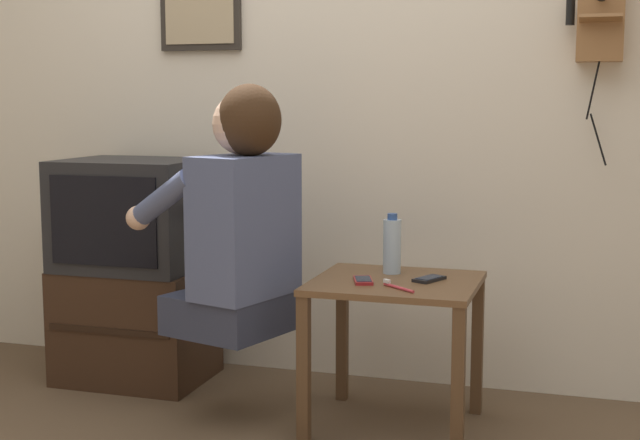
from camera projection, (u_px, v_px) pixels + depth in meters
name	position (u px, v px, depth m)	size (l,w,h in m)	color
wall_back	(340.00, 66.00, 3.59)	(6.80, 0.05, 2.55)	silver
side_table	(395.00, 308.00, 3.07)	(0.56, 0.52, 0.53)	brown
person	(239.00, 217.00, 3.09)	(0.59, 0.51, 0.87)	#2D3347
tv_stand	(136.00, 323.00, 3.65)	(0.58, 0.44, 0.46)	#382316
television	(133.00, 214.00, 3.59)	(0.55, 0.46, 0.44)	#232326
wall_phone_antique	(601.00, 5.00, 3.19)	(0.20, 0.18, 0.81)	olive
framed_picture	(200.00, 4.00, 3.69)	(0.36, 0.03, 0.38)	#2D2823
cell_phone_held	(363.00, 280.00, 3.02)	(0.10, 0.14, 0.01)	maroon
cell_phone_spare	(429.00, 279.00, 3.05)	(0.11, 0.14, 0.01)	black
water_bottle	(392.00, 246.00, 3.16)	(0.06, 0.06, 0.21)	#ADC6DB
toothbrush	(396.00, 286.00, 2.92)	(0.12, 0.11, 0.02)	#D83F4C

